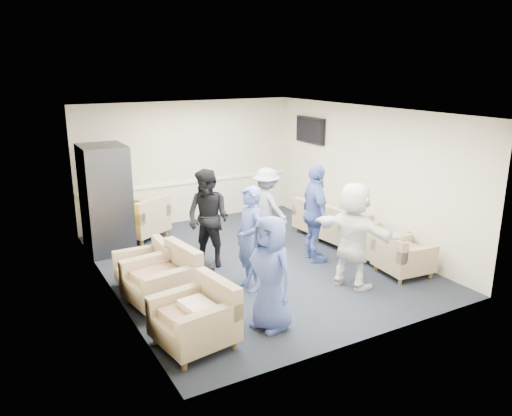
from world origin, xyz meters
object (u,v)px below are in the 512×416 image
armchair_left_near (198,319)px  person_front_left (270,273)px  armchair_left_mid (165,281)px  person_front_right (354,235)px  armchair_right_near (401,257)px  armchair_corner (142,220)px  person_back_left (208,219)px  armchair_right_midnear (375,244)px  armchair_right_far (317,219)px  person_mid_right (315,214)px  vending_machine (106,199)px  person_mid_left (250,239)px  armchair_right_midfar (341,227)px  person_back_right (267,206)px  armchair_left_far (147,269)px

armchair_left_near → person_front_left: bearing=78.0°
armchair_left_mid → person_front_right: size_ratio=0.61×
armchair_right_near → armchair_corner: 5.17m
armchair_left_mid → person_back_left: size_ratio=0.60×
armchair_right_midnear → armchair_right_far: bearing=-4.8°
person_mid_right → armchair_right_midnear: bearing=-102.2°
armchair_right_far → vending_machine: bearing=70.0°
person_mid_left → person_front_right: person_front_right is taller
armchair_left_mid → armchair_right_near: size_ratio=1.22×
armchair_left_mid → armchair_right_midnear: 3.92m
armchair_right_far → person_mid_right: 1.64m
armchair_right_midnear → person_front_left: person_front_left is taller
armchair_right_midfar → armchair_right_midnear: bearing=174.3°
armchair_left_near → armchair_right_midnear: size_ratio=1.17×
person_back_left → armchair_right_far: bearing=69.3°
armchair_left_near → armchair_right_midnear: bearing=97.0°
person_back_right → person_front_right: 2.44m
armchair_left_near → armchair_right_near: armchair_left_near is taller
armchair_left_near → vending_machine: size_ratio=0.50×
vending_machine → person_mid_right: 3.92m
armchair_corner → person_front_right: 4.57m
armchair_right_midnear → vending_machine: 5.07m
armchair_left_far → armchair_corner: size_ratio=0.64×
armchair_right_far → person_back_left: size_ratio=0.50×
person_mid_right → armchair_left_far: bearing=100.0°
armchair_left_mid → armchair_right_midnear: size_ratio=1.20×
person_mid_left → person_mid_right: (1.59, 0.48, 0.05)m
person_mid_right → armchair_left_near: bearing=135.2°
armchair_corner → person_mid_left: size_ratio=0.75×
armchair_right_midnear → person_mid_right: 1.25m
person_mid_left → person_mid_right: 1.66m
armchair_right_near → person_mid_left: person_mid_left is taller
person_back_right → person_front_right: (0.16, -2.43, 0.10)m
armchair_left_far → armchair_right_near: size_ratio=0.95×
armchair_right_near → person_back_left: bearing=58.6°
armchair_right_midnear → vending_machine: size_ratio=0.43×
armchair_left_mid → armchair_right_near: 3.95m
armchair_left_mid → person_back_right: (2.67, 1.60, 0.40)m
armchair_corner → vending_machine: (-0.77, -0.40, 0.65)m
armchair_left_near → person_back_right: person_back_right is taller
person_front_left → person_back_left: size_ratio=0.91×
armchair_right_near → person_front_left: person_front_left is taller
armchair_right_midnear → armchair_right_near: bearing=167.7°
armchair_right_far → person_mid_left: person_mid_left is taller
armchair_right_near → armchair_right_far: (0.03, 2.47, 0.01)m
armchair_right_far → person_front_left: size_ratio=0.55×
armchair_corner → person_mid_right: person_mid_right is taller
armchair_right_midfar → armchair_left_near: bearing=112.5°
person_back_right → person_front_right: bearing=167.2°
armchair_left_near → person_mid_left: (1.37, 1.16, 0.48)m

